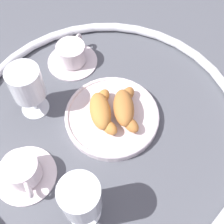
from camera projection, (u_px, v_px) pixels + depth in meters
The scene contains 9 objects.
ground_plane at pixel (106, 125), 0.72m from camera, with size 2.20×2.20×0.00m, color #4C4F56.
table_chrome_rim at pixel (106, 123), 0.71m from camera, with size 0.67×0.67×0.02m, color silver.
pastry_plate at pixel (112, 116), 0.72m from camera, with size 0.23×0.23×0.02m.
croissant_large at pixel (102, 111), 0.69m from camera, with size 0.14×0.07×0.04m.
croissant_small at pixel (125, 108), 0.69m from camera, with size 0.14×0.07×0.04m.
coffee_cup_near at pixel (23, 172), 0.63m from camera, with size 0.14×0.14×0.06m.
coffee_cup_far at pixel (72, 55), 0.80m from camera, with size 0.14×0.14×0.06m.
juice_glass_left at pixel (27, 85), 0.66m from camera, with size 0.08×0.08×0.14m.
juice_glass_right at pixel (81, 199), 0.53m from camera, with size 0.08×0.08×0.14m.
Camera 1 is at (0.35, -0.02, 0.63)m, focal length 47.73 mm.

